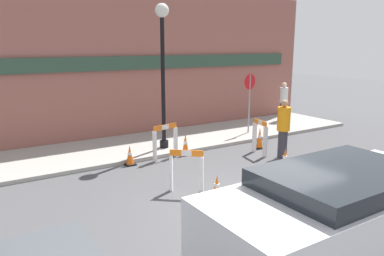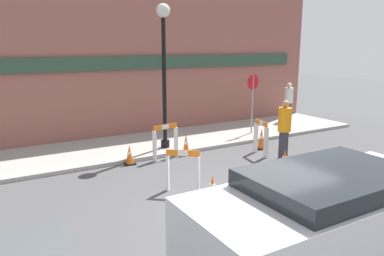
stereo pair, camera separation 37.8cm
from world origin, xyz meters
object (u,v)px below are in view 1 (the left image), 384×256
Objects in this scene: stop_sign at (250,94)px; person_worker at (283,127)px; streetlamp_post at (163,56)px; person_pedestrian at (283,100)px; parked_car_1 at (339,216)px.

stop_sign is 3.11m from person_worker.
streetlamp_post is 4.08m from stop_sign.
parked_car_1 is (-7.71, -8.68, -0.06)m from person_pedestrian.
parked_car_1 is (-3.73, -4.79, -0.02)m from person_worker.
person_worker is at bearing 52.07° from parked_car_1.
stop_sign reaches higher than person_worker.
stop_sign is 9.04m from parked_car_1.
person_worker is at bearing -44.19° from streetlamp_post.
stop_sign is at bearing 2.69° from streetlamp_post.
person_pedestrian is (3.98, 3.89, 0.05)m from person_worker.
person_pedestrian is at bearing -117.06° from person_worker.
person_pedestrian is 0.38× the size of parked_car_1.
streetlamp_post is at bearing -6.16° from stop_sign.
streetlamp_post reaches higher than stop_sign.
person_worker is 6.07m from parked_car_1.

